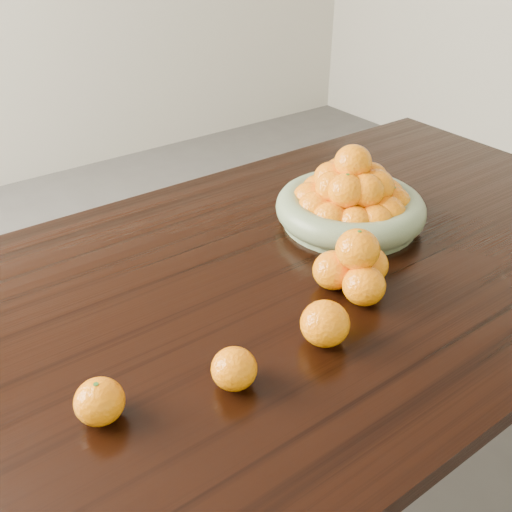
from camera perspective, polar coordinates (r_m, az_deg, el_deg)
ground at (r=1.70m, az=0.62°, el=-23.59°), size 5.00×5.00×0.00m
dining_table at (r=1.21m, az=0.80°, el=-5.84°), size 2.00×1.00×0.75m
fruit_bowl at (r=1.35m, az=9.50°, el=5.45°), size 0.35×0.35×0.19m
orange_pyramid at (r=1.11m, az=9.93°, el=-1.11°), size 0.15×0.15×0.13m
loose_orange_0 at (r=0.89m, az=-15.38°, el=-13.85°), size 0.07×0.07×0.07m
loose_orange_1 at (r=0.91m, az=-2.21°, el=-11.20°), size 0.07×0.07×0.07m
loose_orange_2 at (r=0.99m, az=6.90°, el=-6.72°), size 0.09×0.09×0.08m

